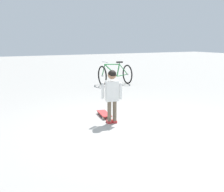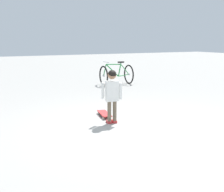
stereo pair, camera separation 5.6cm
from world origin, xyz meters
name	(u,v)px [view 1 (the left image)]	position (x,y,z in m)	size (l,w,h in m)	color
ground_plane	(134,128)	(0.00, 0.00, 0.00)	(50.00, 50.00, 0.00)	gray
child_person	(112,91)	(0.50, 0.19, 0.66)	(0.27, 0.34, 1.06)	brown
skateboard	(104,114)	(1.05, 0.09, 0.06)	(0.62, 0.31, 0.07)	#B22D2D
bicycle_mid	(115,74)	(4.91, -2.28, 0.38)	(0.74, 1.09, 0.85)	black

